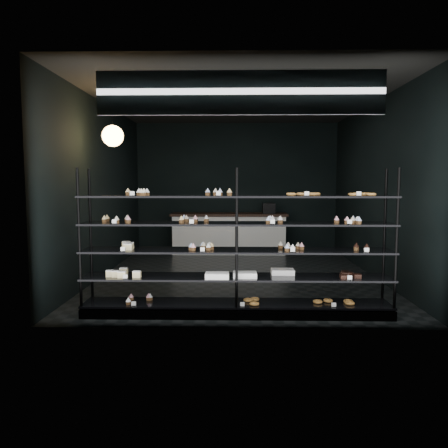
% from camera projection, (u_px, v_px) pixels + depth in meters
% --- Properties ---
extents(room, '(5.01, 6.01, 3.20)m').
position_uv_depth(room, '(238.00, 189.00, 8.01)').
color(room, black).
rests_on(room, ground).
extents(display_shelf, '(4.00, 0.50, 1.91)m').
position_uv_depth(display_shelf, '(235.00, 267.00, 5.67)').
color(display_shelf, black).
rests_on(display_shelf, room).
extents(signage, '(3.30, 0.05, 0.50)m').
position_uv_depth(signage, '(240.00, 93.00, 4.99)').
color(signage, '#0D1C42').
rests_on(signage, room).
extents(pendant_lamp, '(0.33, 0.33, 0.89)m').
position_uv_depth(pendant_lamp, '(113.00, 136.00, 6.79)').
color(pendant_lamp, black).
rests_on(pendant_lamp, room).
extents(service_counter, '(2.80, 0.65, 1.23)m').
position_uv_depth(service_counter, '(230.00, 233.00, 10.61)').
color(service_counter, white).
rests_on(service_counter, room).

